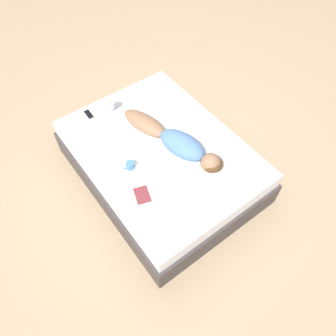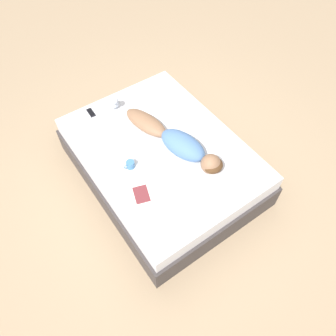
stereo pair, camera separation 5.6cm
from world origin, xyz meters
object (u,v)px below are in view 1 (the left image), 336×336
Objects in this scene: coffee_mug at (130,165)px; cell_phone at (89,114)px; person at (176,142)px; open_magazine at (152,192)px.

coffee_mug is 0.96m from cell_phone.
person is at bearing 119.40° from cell_phone.
coffee_mug is (0.01, -0.39, 0.04)m from open_magazine.
open_magazine is (0.54, 0.32, -0.09)m from person.
coffee_mug is (0.55, -0.07, -0.05)m from person.
open_magazine is at bearing 91.40° from coffee_mug.
coffee_mug is at bearing -70.12° from open_magazine.
coffee_mug reaches higher than cell_phone.
open_magazine is at bearing 91.68° from cell_phone.
coffee_mug is at bearing -20.02° from person.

